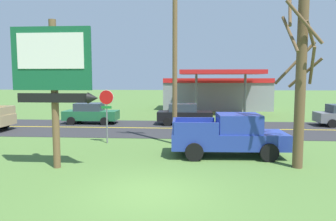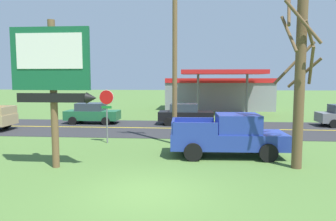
% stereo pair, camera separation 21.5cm
% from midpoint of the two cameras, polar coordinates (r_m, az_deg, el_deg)
% --- Properties ---
extents(ground_plane, '(180.00, 180.00, 0.00)m').
position_cam_midpoint_polar(ground_plane, '(10.38, -3.99, -14.43)').
color(ground_plane, '#4C7033').
extents(road_asphalt, '(140.00, 8.00, 0.02)m').
position_cam_midpoint_polar(road_asphalt, '(22.97, 0.66, -3.20)').
color(road_asphalt, '#2B2B2D').
rests_on(road_asphalt, ground).
extents(road_centre_line, '(126.00, 0.20, 0.01)m').
position_cam_midpoint_polar(road_centre_line, '(22.96, 0.66, -3.17)').
color(road_centre_line, gold).
rests_on(road_centre_line, road_asphalt).
extents(motel_sign, '(3.35, 0.54, 5.84)m').
position_cam_midpoint_polar(motel_sign, '(13.24, -20.12, 6.65)').
color(motel_sign, brown).
rests_on(motel_sign, ground).
extents(stop_sign, '(0.80, 0.08, 2.95)m').
position_cam_midpoint_polar(stop_sign, '(17.91, -11.24, 0.65)').
color(stop_sign, slate).
rests_on(stop_sign, ground).
extents(utility_pole, '(1.78, 0.26, 9.71)m').
position_cam_midpoint_polar(utility_pole, '(17.38, 0.88, 10.91)').
color(utility_pole, brown).
rests_on(utility_pole, ground).
extents(bare_tree, '(1.76, 1.78, 7.12)m').
position_cam_midpoint_polar(bare_tree, '(13.59, 22.15, 6.03)').
color(bare_tree, brown).
rests_on(bare_tree, ground).
extents(gas_station, '(12.00, 11.50, 4.40)m').
position_cam_midpoint_polar(gas_station, '(37.81, 8.42, 3.19)').
color(gas_station, gray).
rests_on(gas_station, ground).
extents(pickup_blue_parked_on_lawn, '(5.27, 2.39, 1.96)m').
position_cam_midpoint_polar(pickup_blue_parked_on_lawn, '(15.03, 10.54, -4.38)').
color(pickup_blue_parked_on_lawn, '#233893').
rests_on(pickup_blue_parked_on_lawn, ground).
extents(car_black_mid_lane, '(4.20, 2.00, 1.64)m').
position_cam_midpoint_polar(car_black_mid_lane, '(24.81, 2.68, -0.63)').
color(car_black_mid_lane, black).
rests_on(car_black_mid_lane, ground).
extents(car_green_far_lane, '(4.20, 2.00, 1.64)m').
position_cam_midpoint_polar(car_green_far_lane, '(26.08, -13.84, -0.48)').
color(car_green_far_lane, '#1E6038').
rests_on(car_green_far_lane, ground).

